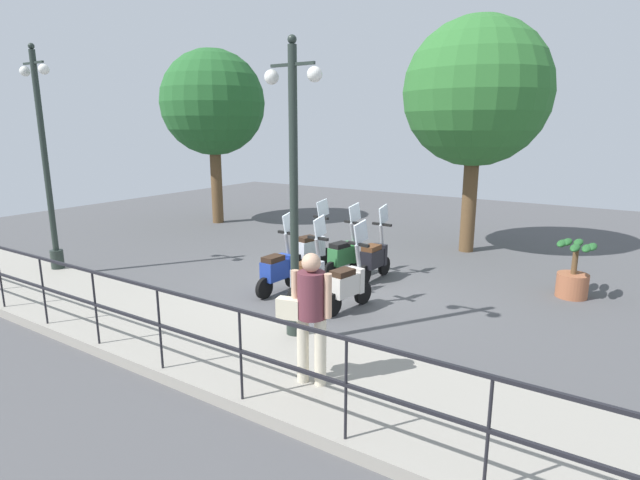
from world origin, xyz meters
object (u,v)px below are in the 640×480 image
object	(u,v)px
tree_large	(213,103)
tree_distant	(476,93)
potted_palm	(573,274)
lamp_post_far	(47,173)
scooter_far_0	(375,257)
scooter_near_2	(278,269)
scooter_near_0	(348,283)
pedestrian_with_bag	(310,309)
scooter_near_1	(309,276)
scooter_far_1	(344,254)
lamp_post_near	(294,211)
scooter_far_2	(312,248)

from	to	relation	value
tree_large	tree_distant	size ratio (longest dim) A/B	0.97
tree_distant	potted_palm	distance (m)	5.02
lamp_post_far	scooter_far_0	distance (m)	6.97
tree_distant	scooter_near_2	size ratio (longest dim) A/B	3.68
scooter_near_0	scooter_near_2	world-z (taller)	same
pedestrian_with_bag	scooter_near_0	world-z (taller)	pedestrian_with_bag
scooter_near_1	scooter_near_2	world-z (taller)	same
pedestrian_with_bag	potted_palm	bearing A→B (deg)	-34.11
tree_distant	scooter_far_1	bearing A→B (deg)	157.56
tree_large	scooter_far_0	bearing A→B (deg)	-111.37
lamp_post_far	tree_large	size ratio (longest dim) A/B	0.83
lamp_post_near	scooter_near_0	xyz separation A→B (m)	(1.58, 0.02, -1.49)
tree_distant	scooter_far_2	world-z (taller)	tree_distant
lamp_post_far	scooter_far_1	distance (m)	6.37
scooter_near_2	scooter_far_1	distance (m)	1.69
pedestrian_with_bag	tree_distant	distance (m)	8.47
lamp_post_far	tree_distant	bearing A→B (deg)	-44.20
scooter_far_1	scooter_far_2	size ratio (longest dim) A/B	1.00
potted_palm	scooter_far_0	bearing A→B (deg)	106.35
lamp_post_far	scooter_near_2	world-z (taller)	lamp_post_far
scooter_near_2	scooter_far_2	distance (m)	1.79
scooter_near_2	scooter_far_0	size ratio (longest dim) A/B	1.00
lamp_post_far	scooter_far_2	size ratio (longest dim) A/B	2.96
lamp_post_near	potted_palm	size ratio (longest dim) A/B	3.90
lamp_post_far	potted_palm	bearing A→B (deg)	-64.67
pedestrian_with_bag	scooter_near_1	bearing A→B (deg)	21.60
tree_distant	scooter_near_1	bearing A→B (deg)	166.70
lamp_post_near	scooter_far_0	size ratio (longest dim) A/B	2.69
tree_distant	scooter_near_2	bearing A→B (deg)	159.08
lamp_post_near	pedestrian_with_bag	world-z (taller)	lamp_post_near
pedestrian_with_bag	tree_large	distance (m)	11.68
tree_large	potted_palm	size ratio (longest dim) A/B	5.17
lamp_post_far	scooter_far_0	world-z (taller)	lamp_post_far
tree_large	tree_distant	bearing A→B (deg)	-85.44
tree_large	tree_distant	distance (m)	8.12
scooter_near_0	scooter_near_2	distance (m)	1.57
scooter_far_0	scooter_near_2	bearing A→B (deg)	149.30
scooter_far_0	tree_large	bearing A→B (deg)	71.02
potted_palm	lamp_post_near	bearing A→B (deg)	144.83
scooter_near_0	scooter_near_1	size ratio (longest dim) A/B	1.00
scooter_near_2	lamp_post_far	bearing A→B (deg)	112.73
scooter_near_0	scooter_far_0	size ratio (longest dim) A/B	1.00
lamp_post_near	tree_large	size ratio (longest dim) A/B	0.75
tree_distant	scooter_far_1	world-z (taller)	tree_distant
scooter_near_0	scooter_far_0	distance (m)	1.88
tree_distant	potted_palm	size ratio (longest dim) A/B	5.35
tree_distant	scooter_far_2	bearing A→B (deg)	145.47
lamp_post_far	tree_distant	xyz separation A→B (m)	(6.89, -6.70, 1.71)
scooter_far_1	potted_palm	bearing A→B (deg)	-63.92
scooter_near_2	scooter_far_2	bearing A→B (deg)	16.40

